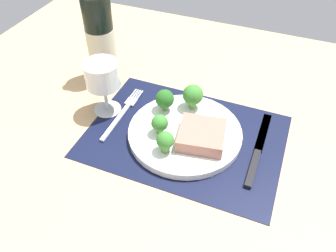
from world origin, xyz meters
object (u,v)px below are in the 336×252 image
object	(u,v)px
wine_glass	(102,78)
fork	(123,113)
knife	(257,153)
wine_bottle	(100,37)
plate	(185,133)
steak	(202,135)

from	to	relation	value
wine_glass	fork	bearing A→B (deg)	-3.01
knife	wine_glass	bearing A→B (deg)	175.55
knife	fork	bearing A→B (deg)	175.72
knife	wine_glass	xyz separation A→B (cm)	(-36.34, 1.11, 8.80)
fork	wine_bottle	world-z (taller)	wine_bottle
plate	knife	distance (cm)	15.94
plate	knife	bearing A→B (deg)	1.91
wine_bottle	steak	bearing A→B (deg)	-25.64
fork	wine_bottle	xyz separation A→B (cm)	(-11.51, 12.38, 11.00)
fork	knife	bearing A→B (deg)	1.19
plate	wine_bottle	distance (cm)	32.64
plate	wine_glass	distance (cm)	22.10
wine_bottle	plate	bearing A→B (deg)	-26.51
plate	wine_bottle	bearing A→B (deg)	153.49
plate	wine_glass	xyz separation A→B (cm)	(-20.41, 1.64, 8.30)
plate	steak	size ratio (longest dim) A/B	2.62
fork	wine_bottle	distance (cm)	20.17
plate	fork	distance (cm)	16.24
plate	steak	xyz separation A→B (cm)	(4.16, -1.48, 2.28)
plate	wine_bottle	world-z (taller)	wine_bottle
knife	wine_bottle	xyz separation A→B (cm)	(-43.60, 13.27, 10.95)
steak	wine_bottle	distance (cm)	36.25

